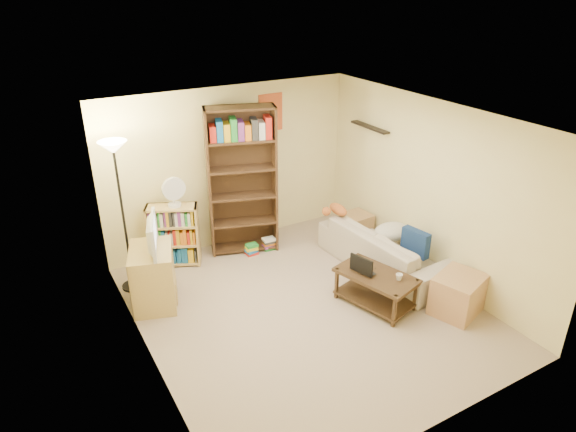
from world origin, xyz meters
The scene contains 19 objects.
room centered at (0.00, 0.01, 1.62)m, with size 4.50×4.54×2.52m.
sofa centered at (1.55, 0.31, 0.31)m, with size 0.98×2.18×0.62m, color #C1B3A0.
navy_pillow centered at (1.68, -0.15, 0.60)m, with size 0.41×0.12×0.37m, color navy.
cream_blanket centered at (1.70, 0.37, 0.53)m, with size 0.57×0.41×0.25m, color beige.
tabby_cat centered at (1.22, 1.10, 0.71)m, with size 0.49×0.20×0.17m.
coffee_table centered at (0.85, -0.36, 0.30)m, with size 0.83×1.14×0.46m.
laptop centered at (0.81, -0.22, 0.47)m, with size 0.23×0.35×0.03m, color black.
laptop_screen centered at (0.67, -0.26, 0.59)m, with size 0.01×0.34×0.23m, color white.
mug centered at (1.00, -0.60, 0.50)m, with size 0.10×0.10×0.08m, color white.
tv_remote centered at (0.86, 0.00, 0.47)m, with size 0.06×0.18×0.02m, color black.
tv_stand centered at (-1.64, 1.11, 0.40)m, with size 0.53×0.74×0.79m, color #D9BA69.
television centered at (-1.64, 1.11, 1.01)m, with size 0.32×0.74×0.43m, color black.
tall_bookshelf centered at (0.02, 1.86, 1.20)m, with size 1.08×0.64×2.27m.
short_bookshelf centered at (-1.07, 1.97, 0.47)m, with size 0.79×0.57×0.94m.
desk_fan centered at (-1.02, 1.92, 1.17)m, with size 0.33×0.19×0.45m.
floor_lamp centered at (-1.80, 1.65, 1.67)m, with size 0.36×0.36×2.10m.
side_table centered at (1.72, 1.22, 0.23)m, with size 0.41×0.41×0.47m, color #AF7B55.
end_cabinet centered at (1.65, -1.01, 0.26)m, with size 0.62×0.52×0.52m, color tan.
book_stacks centered at (0.20, 1.66, 0.09)m, with size 0.50×0.15×0.20m.
Camera 1 is at (-2.96, -4.68, 3.93)m, focal length 32.00 mm.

